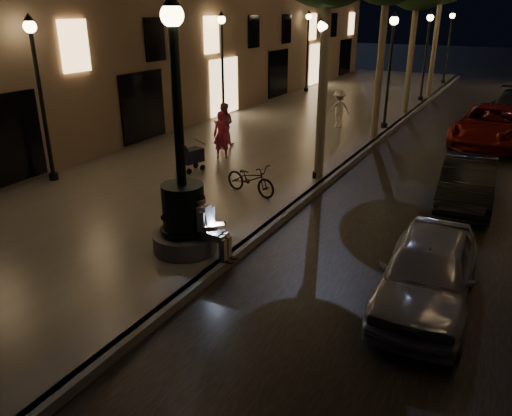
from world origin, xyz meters
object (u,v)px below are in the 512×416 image
Objects in this scene: lamp_curb_a at (322,78)px; lamp_curb_c at (427,45)px; car_front at (428,272)px; lamp_curb_d at (449,38)px; lamp_left_a at (38,79)px; stroller at (192,156)px; lamp_left_b at (222,53)px; lamp_curb_b at (391,56)px; car_third at (491,125)px; pedestrian_white at (339,109)px; seated_man_laptop at (208,224)px; lamp_left_c at (308,41)px; pedestrian_pink at (224,124)px; bicycle at (251,179)px; car_second at (467,182)px; fountain_lamppost at (183,206)px; pedestrian_red at (222,135)px.

lamp_curb_c is (0.00, 16.00, 0.00)m from lamp_curb_a.
lamp_curb_d is at bearing 96.08° from car_front.
lamp_left_a is 4.95m from stroller.
lamp_curb_c is at bearing 54.63° from lamp_left_b.
lamp_curb_b and lamp_left_b have the same top height.
car_third reaches higher than stroller.
pedestrian_white is (-1.85, -8.86, -2.23)m from lamp_curb_c.
car_third is at bearing 72.51° from seated_man_laptop.
car_third is (0.00, 13.37, 0.08)m from car_front.
seated_man_laptop is at bearing -72.32° from lamp_left_c.
car_third is at bearing 46.28° from lamp_left_a.
lamp_curb_a is at bearing 135.59° from pedestrian_pink.
lamp_left_b is 2.84× the size of bicycle.
lamp_curb_a is 17.50m from lamp_left_c.
lamp_curb_d is 19.35m from lamp_left_b.
lamp_left_b is 16.36m from car_front.
pedestrian_pink reaches higher than pedestrian_white.
pedestrian_white is at bearing -155.07° from lamp_curb_b.
stroller is 8.27m from car_second.
fountain_lamppost is 7.21m from pedestrian_red.
lamp_curb_d is (0.00, 8.00, 0.00)m from lamp_curb_c.
stroller is (-3.81, -25.29, -2.52)m from lamp_curb_d.
pedestrian_red is at bearing 175.07° from car_second.
lamp_curb_d is at bearing 109.50° from car_third.
lamp_curb_c is 1.00× the size of lamp_left_b.
lamp_left_a is at bearing -104.23° from lamp_curb_d.
lamp_curb_a is 2.93× the size of pedestrian_red.
seated_man_laptop reaches higher than car_front.
seated_man_laptop is 9.30m from pedestrian_pink.
pedestrian_white is at bearing 64.77° from lamp_left_a.
lamp_left_c reaches higher than stroller.
fountain_lamppost reaches higher than lamp_left_c.
fountain_lamppost is at bearing 50.12° from pedestrian_white.
lamp_left_c reaches higher than pedestrian_red.
lamp_left_a is at bearing 117.87° from bicycle.
fountain_lamppost is at bearing -105.23° from car_third.
lamp_left_c is 17.78m from stroller.
lamp_curb_d reaches higher than stroller.
car_second is (4.30, -23.67, -2.59)m from lamp_curb_d.
stroller is at bearing 123.46° from fountain_lamppost.
stroller is 0.26× the size of car_front.
lamp_curb_c is (0.09, 22.00, 2.31)m from seated_man_laptop.
lamp_curb_c is at bearing 88.18° from fountain_lamppost.
car_third is (8.11, 9.21, 0.04)m from stroller.
stroller is at bearing -79.23° from lamp_left_c.
fountain_lamppost is 30.08m from lamp_curb_d.
bicycle is at bearing -76.84° from pedestrian_red.
lamp_curb_b is 1.00× the size of lamp_curb_d.
car_second is at bearing 55.27° from seated_man_laptop.
car_second is at bearing -74.66° from lamp_curb_c.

